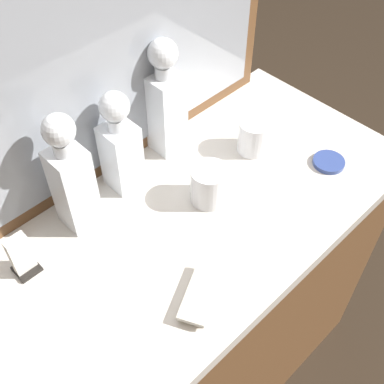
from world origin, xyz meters
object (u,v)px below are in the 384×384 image
object	(u,v)px
silver_brush_rear	(201,295)
porcelain_dish	(329,162)
crystal_decanter_front	(166,107)
crystal_tumbler_front	(209,186)
napkin_holder	(22,257)
crystal_decanter_right	(121,150)
crystal_tumbler_left	(254,137)
crystal_decanter_rear	(72,183)

from	to	relation	value
silver_brush_rear	porcelain_dish	world-z (taller)	silver_brush_rear
crystal_decanter_front	crystal_tumbler_front	distance (m)	0.23
crystal_tumbler_front	silver_brush_rear	bearing A→B (deg)	-139.01
crystal_tumbler_front	napkin_holder	bearing A→B (deg)	163.11
crystal_decanter_front	silver_brush_rear	size ratio (longest dim) A/B	2.12
crystal_decanter_right	crystal_tumbler_left	size ratio (longest dim) A/B	2.99
crystal_decanter_rear	silver_brush_rear	bearing A→B (deg)	-81.54
crystal_decanter_front	silver_brush_rear	bearing A→B (deg)	-124.12
silver_brush_rear	napkin_holder	size ratio (longest dim) A/B	1.35
crystal_decanter_right	porcelain_dish	world-z (taller)	crystal_decanter_right
crystal_decanter_right	porcelain_dish	size ratio (longest dim) A/B	3.30
crystal_tumbler_left	porcelain_dish	xyz separation A→B (m)	(0.10, -0.17, -0.03)
crystal_decanter_front	silver_brush_rear	distance (m)	0.48
crystal_decanter_rear	crystal_decanter_front	distance (m)	0.32
crystal_tumbler_front	silver_brush_rear	xyz separation A→B (m)	(-0.21, -0.18, -0.03)
crystal_tumbler_front	porcelain_dish	world-z (taller)	crystal_tumbler_front
crystal_decanter_right	silver_brush_rear	bearing A→B (deg)	-104.99
crystal_decanter_rear	crystal_tumbler_left	world-z (taller)	crystal_decanter_rear
silver_brush_rear	napkin_holder	bearing A→B (deg)	125.16
crystal_decanter_front	silver_brush_rear	world-z (taller)	crystal_decanter_front
crystal_decanter_front	napkin_holder	size ratio (longest dim) A/B	2.86
crystal_decanter_rear	crystal_decanter_front	bearing A→B (deg)	8.60
crystal_tumbler_left	crystal_tumbler_front	xyz separation A→B (m)	(-0.21, -0.04, 0.00)
crystal_tumbler_front	crystal_tumbler_left	bearing A→B (deg)	10.96
crystal_decanter_right	crystal_tumbler_left	distance (m)	0.35
porcelain_dish	crystal_tumbler_front	bearing A→B (deg)	156.35
crystal_tumbler_front	porcelain_dish	size ratio (longest dim) A/B	1.17
crystal_decanter_rear	porcelain_dish	bearing A→B (deg)	-27.67
crystal_decanter_rear	napkin_holder	size ratio (longest dim) A/B	2.78
crystal_decanter_right	napkin_holder	size ratio (longest dim) A/B	2.45
crystal_decanter_right	silver_brush_rear	world-z (taller)	crystal_decanter_right
porcelain_dish	crystal_decanter_front	bearing A→B (deg)	125.96
silver_brush_rear	crystal_tumbler_left	bearing A→B (deg)	27.97
crystal_tumbler_left	napkin_holder	distance (m)	0.63
crystal_tumbler_left	napkin_holder	bearing A→B (deg)	172.01
crystal_tumbler_front	silver_brush_rear	world-z (taller)	crystal_tumbler_front
crystal_decanter_rear	crystal_tumbler_front	world-z (taller)	crystal_decanter_rear
crystal_decanter_front	crystal_tumbler_left	size ratio (longest dim) A/B	3.49
crystal_decanter_right	crystal_decanter_front	xyz separation A→B (m)	(0.17, 0.03, 0.02)
crystal_tumbler_front	porcelain_dish	xyz separation A→B (m)	(0.30, -0.13, -0.04)
silver_brush_rear	porcelain_dish	size ratio (longest dim) A/B	1.82
napkin_holder	silver_brush_rear	bearing A→B (deg)	-54.84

